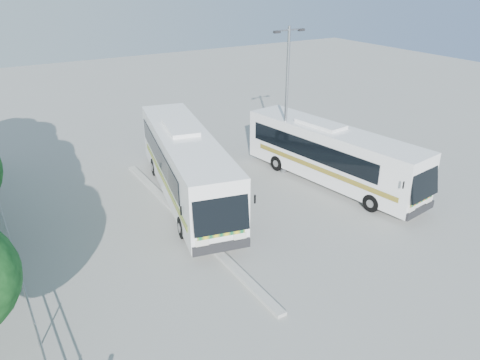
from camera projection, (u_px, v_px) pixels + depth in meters
ground at (248, 228)px, 22.52m from camera, size 100.00×100.00×0.00m
kerb_divider at (187, 221)px, 22.96m from camera, size 0.40×16.00×0.15m
railing at (8, 234)px, 20.61m from camera, size 0.06×22.00×1.00m
coach_main at (186, 164)px, 24.80m from camera, size 5.20×13.08×3.56m
coach_adjacent at (332, 154)px, 26.59m from camera, size 4.02×11.93×3.25m
lamppost at (287, 96)px, 26.80m from camera, size 2.10×0.31×8.60m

